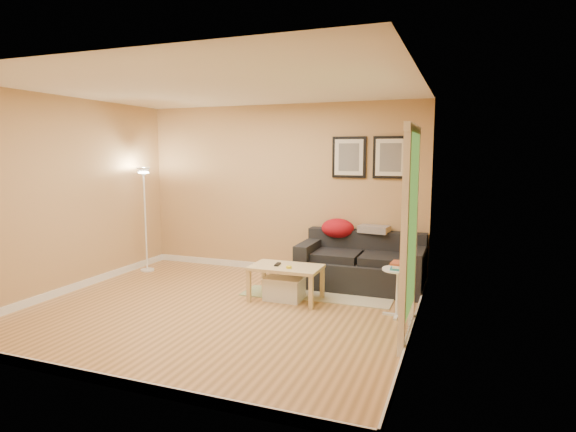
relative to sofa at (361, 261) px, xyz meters
The scene contains 25 objects.
floor 2.09m from the sofa, 132.05° to the right, with size 4.50×4.50×0.00m, color tan.
ceiling 3.03m from the sofa, 132.05° to the right, with size 4.50×4.50×0.00m, color white.
wall_back 1.73m from the sofa, 161.19° to the left, with size 4.50×4.50×0.00m, color tan.
wall_front 3.90m from the sofa, 111.35° to the right, with size 4.50×4.50×0.00m, color tan.
wall_left 4.05m from the sofa, 157.15° to the right, with size 4.00×4.00×0.00m, color tan.
wall_right 1.99m from the sofa, 60.38° to the right, with size 4.00×4.00×0.00m, color tan.
baseboard_back 1.49m from the sofa, 161.57° to the left, with size 4.50×0.02×0.10m, color white.
baseboard_front 3.79m from the sofa, 111.41° to the right, with size 4.50×0.02×0.10m, color white.
baseboard_left 3.94m from the sofa, 157.09° to the right, with size 0.02×4.00×0.10m, color white.
baseboard_right 1.78m from the sofa, 60.66° to the right, with size 0.02×4.00×0.10m, color white.
sofa is the anchor object (origin of this frame).
red_throw 0.63m from the sofa, 146.20° to the left, with size 0.48×0.36×0.28m, color #B11021, non-canonical shape.
plaid_throw 0.52m from the sofa, 70.05° to the left, with size 0.42×0.26×0.10m, color tan, non-canonical shape.
framed_print_left 1.52m from the sofa, 123.99° to the left, with size 0.50×0.04×0.60m, color black, non-canonical shape.
framed_print_right 1.52m from the sofa, 56.01° to the left, with size 0.50×0.04×0.60m, color black, non-canonical shape.
area_rug 0.57m from the sofa, 102.82° to the right, with size 1.25×0.85×0.01m, color #BCB895.
green_runner 1.33m from the sofa, 146.70° to the right, with size 0.70×0.50×0.01m, color #668C4C.
coffee_table 1.20m from the sofa, 130.05° to the right, with size 0.89×0.54×0.44m, color #D3BA80, non-canonical shape.
remote_control 1.27m from the sofa, 134.30° to the right, with size 0.05×0.16×0.02m, color black.
tape_roll 1.24m from the sofa, 124.09° to the right, with size 0.07×0.07×0.03m, color yellow.
storage_bin 1.23m from the sofa, 131.40° to the right, with size 0.49×0.36×0.30m, color white, non-canonical shape.
side_table 1.21m from the sofa, 58.00° to the right, with size 0.37×0.37×0.56m, color white, non-canonical shape.
book_stack 1.23m from the sofa, 57.45° to the right, with size 0.18×0.24×0.08m, color teal, non-canonical shape.
floor_lamp 3.42m from the sofa, behind, with size 0.21×0.21×1.65m, color white, non-canonical shape.
doorway 1.98m from the sofa, 63.98° to the right, with size 0.12×1.01×2.13m, color white, non-canonical shape.
Camera 1 is at (2.69, -4.83, 1.86)m, focal length 29.44 mm.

